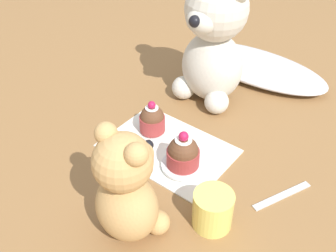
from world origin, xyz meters
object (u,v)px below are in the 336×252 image
at_px(teddy_bear_cream, 213,42).
at_px(teaspoon, 282,195).
at_px(saucer_plate, 183,165).
at_px(cupcake_near_tan_bear, 183,153).
at_px(juice_glass, 213,210).
at_px(cupcake_near_cream_bear, 152,119).
at_px(teddy_bear_tan, 127,190).

xyz_separation_m(teddy_bear_cream, teaspoon, (0.26, -0.17, -0.13)).
distance_m(saucer_plate, cupcake_near_tan_bear, 0.03).
bearing_deg(teaspoon, cupcake_near_tan_bear, -50.00).
distance_m(teddy_bear_cream, juice_glass, 0.36).
xyz_separation_m(teddy_bear_cream, saucer_plate, (0.09, -0.22, -0.13)).
xyz_separation_m(saucer_plate, teaspoon, (0.17, 0.05, -0.01)).
relative_size(saucer_plate, teaspoon, 0.67).
bearing_deg(juice_glass, cupcake_near_cream_bear, 151.86).
xyz_separation_m(cupcake_near_cream_bear, teaspoon, (0.28, 0.00, -0.03)).
xyz_separation_m(teddy_bear_cream, cupcake_near_cream_bear, (-0.02, -0.17, -0.10)).
bearing_deg(saucer_plate, teddy_bear_tan, -84.46).
height_order(teddy_bear_tan, cupcake_near_cream_bear, teddy_bear_tan).
relative_size(cupcake_near_cream_bear, teaspoon, 0.59).
xyz_separation_m(teddy_bear_tan, saucer_plate, (-0.02, 0.16, -0.08)).
relative_size(teddy_bear_cream, juice_glass, 4.44).
bearing_deg(cupcake_near_tan_bear, saucer_plate, -90.00).
distance_m(teddy_bear_cream, teddy_bear_tan, 0.39).
bearing_deg(teddy_bear_cream, saucer_plate, -67.23).
relative_size(cupcake_near_tan_bear, juice_glass, 1.17).
bearing_deg(cupcake_near_cream_bear, saucer_plate, -22.93).
bearing_deg(juice_glass, teddy_bear_cream, 123.99).
xyz_separation_m(juice_glass, teaspoon, (0.06, 0.12, -0.03)).
bearing_deg(teaspoon, juice_glass, -4.29).
bearing_deg(juice_glass, saucer_plate, 147.01).
height_order(saucer_plate, teaspoon, saucer_plate).
bearing_deg(teddy_bear_cream, cupcake_near_cream_bear, -95.68).
height_order(teddy_bear_tan, juice_glass, teddy_bear_tan).
xyz_separation_m(cupcake_near_cream_bear, saucer_plate, (0.11, -0.05, -0.02)).
height_order(teddy_bear_cream, saucer_plate, teddy_bear_cream).
distance_m(cupcake_near_cream_bear, teaspoon, 0.28).
bearing_deg(cupcake_near_cream_bear, teddy_bear_cream, 83.45).
relative_size(teddy_bear_cream, cupcake_near_cream_bear, 4.06).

